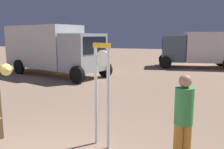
{
  "coord_description": "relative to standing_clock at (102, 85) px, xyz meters",
  "views": [
    {
      "loc": [
        2.62,
        -3.08,
        2.46
      ],
      "look_at": [
        0.37,
        4.15,
        1.2
      ],
      "focal_mm": 38.14,
      "sensor_mm": 36.0,
      "label": 1
    }
  ],
  "objects": [
    {
      "name": "box_truck_far",
      "position": [
        3.02,
        14.68,
        0.12
      ],
      "size": [
        6.58,
        3.25,
        2.68
      ],
      "color": "white",
      "rests_on": "ground_plane"
    },
    {
      "name": "arrow_sign",
      "position": [
        -2.17,
        -0.54,
        0.0
      ],
      "size": [
        0.93,
        0.64,
        2.11
      ],
      "color": "brown",
      "rests_on": "ground_plane"
    },
    {
      "name": "person_near_clock",
      "position": [
        1.71,
        -0.39,
        -0.4
      ],
      "size": [
        0.34,
        0.34,
        1.77
      ],
      "color": "orange",
      "rests_on": "ground_plane"
    },
    {
      "name": "box_truck_near",
      "position": [
        -6.4,
        8.43,
        0.29
      ],
      "size": [
        7.55,
        4.66,
        3.05
      ],
      "color": "silver",
      "rests_on": "ground_plane"
    },
    {
      "name": "standing_clock",
      "position": [
        0.0,
        0.0,
        0.0
      ],
      "size": [
        0.45,
        0.27,
        2.3
      ],
      "color": "white",
      "rests_on": "ground_plane"
    }
  ]
}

